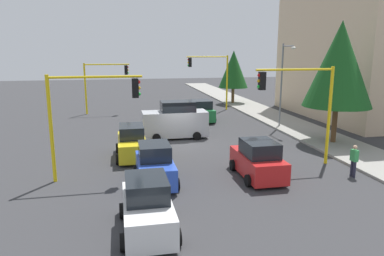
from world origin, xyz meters
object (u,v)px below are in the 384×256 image
object	(u,v)px
street_lamp_curbside	(284,77)
tree_roadside_far	(233,69)
car_green	(201,111)
car_blue	(155,166)
traffic_signal_far_left	(212,72)
delivery_van_silver	(175,121)
tree_roadside_near	(339,64)
pedestrian_crossing	(354,160)
car_white	(147,207)
traffic_signal_near_left	(301,97)
car_red	(258,161)
car_yellow	(132,143)
traffic_signal_far_right	(104,78)
traffic_signal_near_right	(89,106)

from	to	relation	value
street_lamp_curbside	tree_roadside_far	world-z (taller)	street_lamp_curbside
car_green	car_blue	bearing A→B (deg)	-20.95
traffic_signal_far_left	delivery_van_silver	bearing A→B (deg)	-26.04
traffic_signal_far_left	car_blue	distance (m)	23.01
tree_roadside_near	pedestrian_crossing	distance (m)	8.35
tree_roadside_near	car_white	world-z (taller)	tree_roadside_near
traffic_signal_near_left	car_white	bearing A→B (deg)	-56.44
street_lamp_curbside	car_green	xyz separation A→B (m)	(-4.50, -5.91, -3.45)
car_green	car_red	distance (m)	15.54
tree_roadside_near	car_yellow	world-z (taller)	tree_roadside_near
tree_roadside_far	car_blue	size ratio (longest dim) A/B	1.74
car_red	traffic_signal_near_left	bearing A→B (deg)	115.68
traffic_signal_near_left	car_green	world-z (taller)	traffic_signal_near_left
car_blue	car_red	distance (m)	5.31
tree_roadside_far	traffic_signal_far_right	bearing A→B (deg)	-75.18
car_blue	traffic_signal_near_right	bearing A→B (deg)	-111.32
car_yellow	pedestrian_crossing	xyz separation A→B (m)	(5.87, 11.16, 0.01)
tree_roadside_near	traffic_signal_far_left	bearing A→B (deg)	-163.42
traffic_signal_far_right	delivery_van_silver	size ratio (longest dim) A/B	1.08
street_lamp_curbside	traffic_signal_far_right	bearing A→B (deg)	-125.03
traffic_signal_near_left	traffic_signal_far_left	world-z (taller)	traffic_signal_far_left
tree_roadside_far	traffic_signal_near_right	bearing A→B (deg)	-32.25
car_white	pedestrian_crossing	world-z (taller)	car_white
car_white	car_yellow	world-z (taller)	same
traffic_signal_near_right	traffic_signal_far_left	bearing A→B (deg)	150.36
traffic_signal_near_left	traffic_signal_far_left	distance (m)	20.00
traffic_signal_far_left	car_red	size ratio (longest dim) A/B	1.50
traffic_signal_far_right	traffic_signal_near_left	bearing A→B (deg)	29.48
traffic_signal_far_right	tree_roadside_near	distance (m)	22.79
traffic_signal_far_left	tree_roadside_far	world-z (taller)	tree_roadside_far
car_yellow	traffic_signal_near_left	bearing A→B (deg)	69.05
traffic_signal_far_left	traffic_signal_near_right	bearing A→B (deg)	-29.64
car_yellow	traffic_signal_far_left	bearing A→B (deg)	150.66
car_yellow	pedestrian_crossing	world-z (taller)	car_yellow
tree_roadside_far	car_red	xyz separation A→B (m)	(25.42, -6.77, -3.32)
traffic_signal_far_right	traffic_signal_near_right	bearing A→B (deg)	-0.07
traffic_signal_near_left	traffic_signal_far_right	xyz separation A→B (m)	(-20.00, -11.31, -0.26)
car_green	car_red	bearing A→B (deg)	-2.05
traffic_signal_far_right	street_lamp_curbside	distance (m)	18.11
traffic_signal_far_right	car_blue	world-z (taller)	traffic_signal_far_right
traffic_signal_near_left	traffic_signal_near_right	xyz separation A→B (m)	(0.00, -11.33, -0.16)
car_blue	car_green	world-z (taller)	same
traffic_signal_near_left	delivery_van_silver	size ratio (longest dim) A/B	1.17
street_lamp_curbside	car_green	world-z (taller)	street_lamp_curbside
delivery_van_silver	car_red	xyz separation A→B (m)	(9.42, 2.86, -0.38)
car_white	car_red	world-z (taller)	same
traffic_signal_far_left	car_white	distance (m)	27.71
traffic_signal_far_right	car_yellow	bearing A→B (deg)	7.25
traffic_signal_near_left	car_yellow	world-z (taller)	traffic_signal_near_left
traffic_signal_near_left	street_lamp_curbside	distance (m)	10.24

